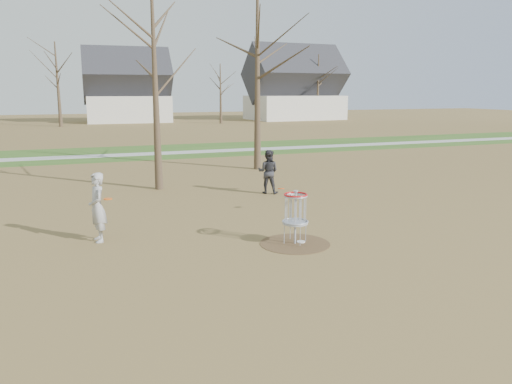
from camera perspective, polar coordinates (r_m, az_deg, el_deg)
ground at (r=12.83m, az=4.46°, el=-5.91°), size 160.00×160.00×0.00m
green_band at (r=32.73m, az=-11.24°, el=4.55°), size 160.00×8.00×0.01m
footpath at (r=31.75m, az=-10.94°, el=4.37°), size 160.00×1.50×0.01m
dirt_circle at (r=12.83m, az=4.46°, el=-5.89°), size 1.80×1.80×0.01m
player_standing at (r=13.41m, az=-17.67°, el=-1.69°), size 0.52×0.71×1.80m
player_throwing at (r=18.88m, az=1.40°, el=2.33°), size 1.02×0.96×1.66m
disc_grounded at (r=12.95m, az=5.16°, el=-5.68°), size 0.22×0.22×0.02m
discs_in_play at (r=14.42m, az=-5.47°, el=-0.11°), size 5.63×1.65×0.42m
disc_golf_basket at (r=12.59m, az=4.53°, el=-1.94°), size 0.64×0.64×1.35m
bare_trees at (r=47.42m, az=-12.34°, el=13.05°), size 52.62×44.98×9.00m
houses_row at (r=64.36m, az=-12.21°, el=10.95°), size 56.51×10.01×7.26m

